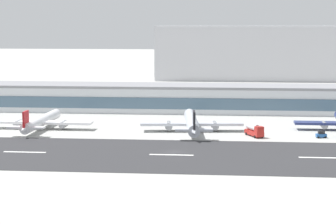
{
  "coord_description": "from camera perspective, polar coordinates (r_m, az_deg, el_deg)",
  "views": [
    {
      "loc": [
        14.14,
        -171.71,
        35.4
      ],
      "look_at": [
        -5.91,
        46.66,
        4.62
      ],
      "focal_mm": 67.64,
      "sensor_mm": 36.0,
      "label": 1
    }
  ],
  "objects": [
    {
      "name": "terminal_building",
      "position": [
        255.63,
        2.25,
        1.25
      ],
      "size": [
        205.28,
        20.73,
        10.86
      ],
      "color": "silver",
      "rests_on": "ground_plane"
    },
    {
      "name": "service_baggage_tug_1",
      "position": [
        202.78,
        13.64,
        -1.99
      ],
      "size": [
        3.43,
        2.35,
        2.2
      ],
      "rotation": [
        0.0,
        0.0,
        0.18
      ],
      "color": "#23569E",
      "rests_on": "ground_plane"
    },
    {
      "name": "ground_plane",
      "position": [
        175.89,
        0.53,
        -3.62
      ],
      "size": [
        1400.0,
        1400.0,
        0.0
      ],
      "primitive_type": "plane",
      "color": "#A8A8A3"
    },
    {
      "name": "runway_centreline_dash_4",
      "position": [
        171.71,
        0.31,
        -3.88
      ],
      "size": [
        12.0,
        1.2,
        0.01
      ],
      "primitive_type": "cube",
      "color": "white",
      "rests_on": "runway_strip"
    },
    {
      "name": "runway_centreline_dash_3",
      "position": [
        179.81,
        -12.79,
        -3.54
      ],
      "size": [
        12.0,
        1.2,
        0.01
      ],
      "primitive_type": "cube",
      "color": "white",
      "rests_on": "runway_strip"
    },
    {
      "name": "runway_centreline_dash_5",
      "position": [
        173.01,
        13.67,
        -4.02
      ],
      "size": [
        12.0,
        1.2,
        0.01
      ],
      "primitive_type": "cube",
      "color": "white",
      "rests_on": "runway_strip"
    },
    {
      "name": "airliner_red_tail_gate_0",
      "position": [
        216.87,
        -11.44,
        -0.86
      ],
      "size": [
        35.01,
        39.48,
        8.24
      ],
      "rotation": [
        0.0,
        0.0,
        1.55
      ],
      "color": "white",
      "rests_on": "ground_plane"
    },
    {
      "name": "runway_strip",
      "position": [
        171.7,
        0.41,
        -3.9
      ],
      "size": [
        800.0,
        43.57,
        0.08
      ],
      "primitive_type": "cube",
      "color": "#2D2D30",
      "rests_on": "ground_plane"
    },
    {
      "name": "airliner_black_tail_gate_1",
      "position": [
        208.31,
        2.16,
        -1.0
      ],
      "size": [
        34.17,
        43.17,
        9.02
      ],
      "rotation": [
        0.0,
        0.0,
        1.67
      ],
      "color": "silver",
      "rests_on": "ground_plane"
    },
    {
      "name": "service_fuel_truck_0",
      "position": [
        201.32,
        7.78,
        -1.63
      ],
      "size": [
        5.95,
        8.8,
        3.95
      ],
      "rotation": [
        0.0,
        0.0,
        5.15
      ],
      "color": "#B2231E",
      "rests_on": "ground_plane"
    },
    {
      "name": "distant_hotel_block",
      "position": [
        401.94,
        7.88,
        5.28
      ],
      "size": [
        124.37,
        28.95,
        33.82
      ],
      "primitive_type": "cube",
      "color": "#BCBCC1",
      "rests_on": "ground_plane"
    }
  ]
}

